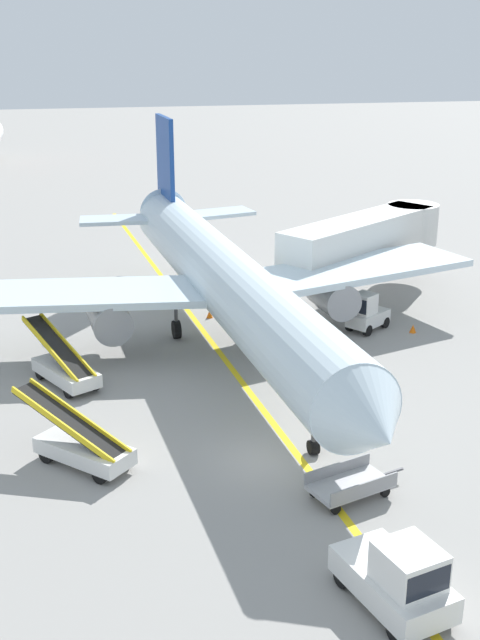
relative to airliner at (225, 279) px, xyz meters
name	(u,v)px	position (x,y,z in m)	size (l,w,h in m)	color
ground_plane	(276,459)	(-0.36, -12.11, -3.42)	(300.00, 300.00, 0.00)	gray
taxi_line_yellow	(257,402)	(0.05, -7.11, -3.41)	(0.30, 80.00, 0.01)	yellow
airliner	(225,279)	(0.00, 0.00, 0.00)	(28.49, 35.34, 10.10)	silver
jet_bridge	(372,237)	(10.19, 6.47, 0.12)	(11.96, 9.32, 4.85)	silver
pushback_tug	(398,578)	(0.86, -20.84, -2.42)	(2.77, 3.97, 2.20)	silver
baggage_tug_near_wing	(367,314)	(7.75, 0.39, -2.49)	(2.71, 2.46, 2.10)	silver
belt_loader_forward_hold	(82,445)	(-7.44, -11.01, -2.64)	(4.42, 4.42, 2.59)	silver
belt_loader_aft_hold	(65,368)	(-8.02, -3.49, -2.64)	(3.47, 5.00, 2.59)	silver
baggage_cart_loaded	(351,485)	(1.50, -15.14, -2.95)	(3.82, 2.37, 0.94)	#A5A5A8
ground_crew_marshaller	(345,388)	(3.56, -8.42, -2.51)	(0.36, 0.24, 1.70)	#26262D
safety_cone_nose_left	(210,314)	(-0.10, 4.04, -3.20)	(0.36, 0.36, 0.44)	orange
safety_cone_wingtip_right	(413,329)	(10.05, -0.48, -3.20)	(0.36, 0.36, 0.44)	orange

